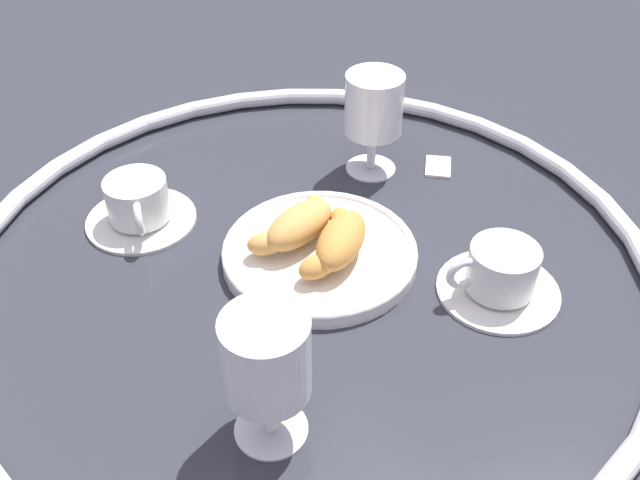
% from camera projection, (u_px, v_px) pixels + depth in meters
% --- Properties ---
extents(ground_plane, '(2.20, 2.20, 0.00)m').
position_uv_depth(ground_plane, '(307.00, 266.00, 0.83)').
color(ground_plane, '#2D3038').
extents(table_chrome_rim, '(0.80, 0.80, 0.02)m').
position_uv_depth(table_chrome_rim, '(307.00, 258.00, 0.82)').
color(table_chrome_rim, silver).
rests_on(table_chrome_rim, ground_plane).
extents(pastry_plate, '(0.23, 0.23, 0.02)m').
position_uv_depth(pastry_plate, '(320.00, 253.00, 0.83)').
color(pastry_plate, white).
rests_on(pastry_plate, ground_plane).
extents(croissant_large, '(0.12, 0.11, 0.04)m').
position_uv_depth(croissant_large, '(338.00, 241.00, 0.81)').
color(croissant_large, '#CC893D').
rests_on(croissant_large, pastry_plate).
extents(croissant_small, '(0.13, 0.08, 0.04)m').
position_uv_depth(croissant_small, '(297.00, 225.00, 0.83)').
color(croissant_small, '#D6994C').
rests_on(croissant_small, pastry_plate).
extents(coffee_cup_near, '(0.14, 0.14, 0.06)m').
position_uv_depth(coffee_cup_near, '(138.00, 205.00, 0.88)').
color(coffee_cup_near, white).
rests_on(coffee_cup_near, ground_plane).
extents(coffee_cup_far, '(0.14, 0.14, 0.06)m').
position_uv_depth(coffee_cup_far, '(500.00, 275.00, 0.78)').
color(coffee_cup_far, white).
rests_on(coffee_cup_far, ground_plane).
extents(juice_glass_left, '(0.08, 0.08, 0.14)m').
position_uv_depth(juice_glass_left, '(267.00, 363.00, 0.60)').
color(juice_glass_left, white).
rests_on(juice_glass_left, ground_plane).
extents(juice_glass_right, '(0.08, 0.08, 0.14)m').
position_uv_depth(juice_glass_right, '(374.00, 109.00, 0.93)').
color(juice_glass_right, white).
rests_on(juice_glass_right, ground_plane).
extents(sugar_packet, '(0.06, 0.06, 0.01)m').
position_uv_depth(sugar_packet, '(438.00, 166.00, 0.99)').
color(sugar_packet, white).
rests_on(sugar_packet, ground_plane).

